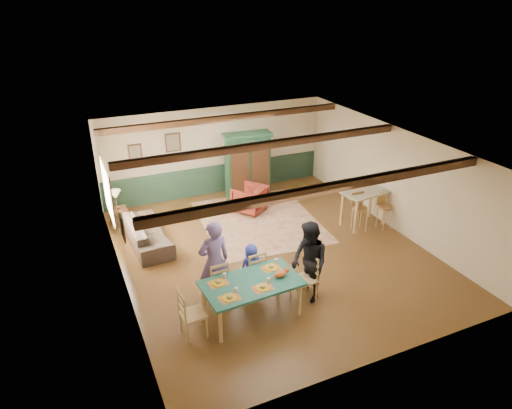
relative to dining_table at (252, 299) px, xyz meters
name	(u,v)px	position (x,y,z in m)	size (l,w,h in m)	color
floor	(272,252)	(1.41, 2.00, -0.39)	(8.00, 8.00, 0.00)	#503116
wall_back	(216,151)	(1.41, 6.00, 0.96)	(7.00, 0.02, 2.70)	beige
wall_left	(119,231)	(-2.09, 2.00, 0.96)	(0.02, 8.00, 2.70)	beige
wall_right	(394,179)	(4.91, 2.00, 0.96)	(0.02, 8.00, 2.70)	beige
ceiling	(274,146)	(1.41, 2.00, 2.31)	(7.00, 8.00, 0.02)	silver
wainscot_back	(217,179)	(1.41, 5.98, 0.06)	(6.95, 0.03, 0.90)	#1C3324
ceiling_beam_front	(330,188)	(1.41, -0.30, 2.22)	(6.95, 0.16, 0.16)	black
ceiling_beam_mid	(266,145)	(1.41, 2.40, 2.22)	(6.95, 0.16, 0.16)	black
ceiling_beam_back	(226,118)	(1.41, 5.00, 2.22)	(6.95, 0.16, 0.16)	black
window_left	(107,191)	(-2.06, 3.70, 1.16)	(0.06, 1.60, 1.30)	white
picture_left_wall	(122,226)	(-2.06, 1.40, 1.36)	(0.04, 0.42, 0.52)	gray
picture_back_a	(173,143)	(0.11, 5.97, 1.41)	(0.45, 0.04, 0.55)	gray
picture_back_b	(135,153)	(-0.99, 5.97, 1.26)	(0.38, 0.04, 0.48)	gray
dining_table	(252,299)	(0.00, 0.00, 0.00)	(1.87, 1.04, 0.78)	#1D5E4D
dining_chair_far_left	(217,280)	(-0.46, 0.72, 0.10)	(0.44, 0.46, 0.99)	tan
dining_chair_far_right	(253,270)	(0.37, 0.77, 0.10)	(0.44, 0.46, 0.99)	tan
dining_chair_end_left	(193,313)	(-1.19, -0.07, 0.10)	(0.44, 0.46, 0.99)	tan
dining_chair_end_right	(304,278)	(1.19, 0.07, 0.10)	(0.44, 0.46, 0.99)	tan
person_man	(214,262)	(-0.46, 0.81, 0.51)	(0.65, 0.43, 1.79)	#745DA0
person_woman	(309,262)	(1.30, 0.07, 0.47)	(0.83, 0.65, 1.71)	black
person_child	(251,267)	(0.37, 0.85, 0.13)	(0.51, 0.33, 1.04)	#263498
cat	(280,273)	(0.58, -0.07, 0.48)	(0.37, 0.15, 0.19)	orange
place_setting_near_left	(230,296)	(-0.56, -0.29, 0.44)	(0.42, 0.31, 0.11)	gold
place_setting_near_center	(263,286)	(0.12, -0.25, 0.44)	(0.42, 0.31, 0.11)	gold
place_setting_far_left	(218,281)	(-0.59, 0.23, 0.44)	(0.42, 0.31, 0.11)	gold
place_setting_far_right	(271,266)	(0.56, 0.29, 0.44)	(0.42, 0.31, 0.11)	gold
area_rug	(259,221)	(1.79, 3.61, -0.38)	(3.05, 3.62, 0.01)	beige
armoire	(248,166)	(2.16, 5.26, 0.62)	(1.43, 0.57, 2.02)	#14331F
armchair	(250,199)	(1.82, 4.32, 0.00)	(0.82, 0.85, 0.77)	#551511
sofa	(147,233)	(-1.27, 3.61, -0.08)	(2.13, 0.83, 0.62)	#362A21
end_table	(119,219)	(-1.79, 4.75, -0.10)	(0.47, 0.47, 0.58)	black
table_lamp	(116,200)	(-1.79, 4.75, 0.45)	(0.29, 0.29, 0.53)	beige
counter_table	(363,208)	(4.27, 2.29, 0.11)	(1.19, 0.69, 0.99)	#C3BB97
bar_stool_left	(360,213)	(3.99, 2.07, 0.13)	(0.37, 0.41, 1.05)	#A2783F
bar_stool_right	(385,211)	(4.69, 1.91, 0.11)	(0.35, 0.39, 1.00)	#A2783F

